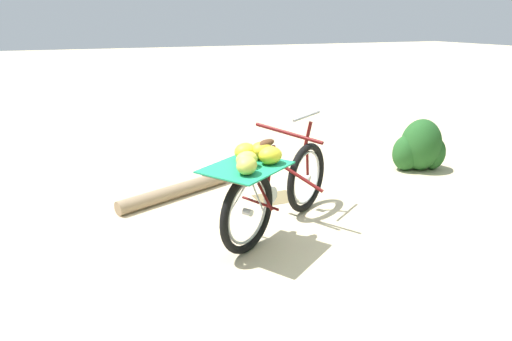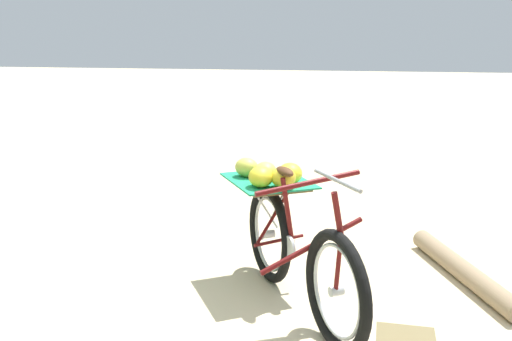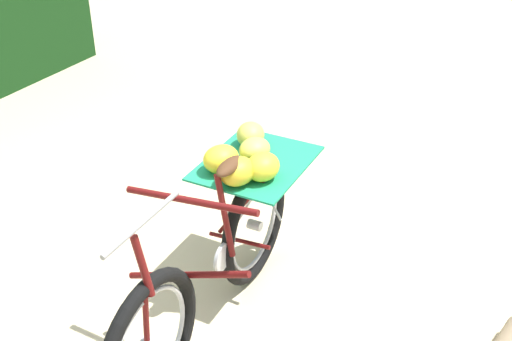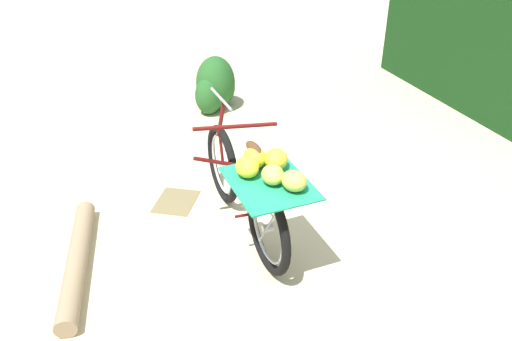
{
  "view_description": "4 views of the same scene",
  "coord_description": "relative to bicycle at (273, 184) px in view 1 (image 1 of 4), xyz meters",
  "views": [
    {
      "loc": [
        -1.7,
        -3.22,
        1.92
      ],
      "look_at": [
        -0.42,
        -0.11,
        0.77
      ],
      "focal_mm": 31.08,
      "sensor_mm": 36.0,
      "label": 1
    },
    {
      "loc": [
        3.49,
        0.78,
        1.79
      ],
      "look_at": [
        -0.49,
        -0.12,
        0.84
      ],
      "focal_mm": 39.65,
      "sensor_mm": 36.0,
      "label": 2
    },
    {
      "loc": [
        1.05,
        2.65,
        2.55
      ],
      "look_at": [
        -0.44,
        0.02,
        0.75
      ],
      "focal_mm": 44.89,
      "sensor_mm": 36.0,
      "label": 3
    },
    {
      "loc": [
        -3.49,
        -0.52,
        2.68
      ],
      "look_at": [
        -0.44,
        0.08,
        0.85
      ],
      "focal_mm": 35.79,
      "sensor_mm": 36.0,
      "label": 4
    }
  ],
  "objects": [
    {
      "name": "bicycle",
      "position": [
        0.0,
        0.0,
        0.0
      ],
      "size": [
        1.65,
        1.23,
        1.03
      ],
      "rotation": [
        0.0,
        0.0,
        0.58
      ],
      "color": "black",
      "rests_on": "ground_plane"
    },
    {
      "name": "shrub_cluster",
      "position": [
        2.59,
        0.98,
        -0.2
      ],
      "size": [
        0.72,
        0.5,
        0.69
      ],
      "color": "#235623",
      "rests_on": "ground_plane"
    },
    {
      "name": "fallen_log",
      "position": [
        -0.65,
        1.23,
        -0.42
      ],
      "size": [
        1.38,
        0.68,
        0.16
      ],
      "primitive_type": "cylinder",
      "rotation": [
        0.0,
        1.57,
        0.38
      ],
      "color": "#937A5B",
      "rests_on": "ground_plane"
    },
    {
      "name": "ground_plane",
      "position": [
        0.12,
        -0.21,
        -0.5
      ],
      "size": [
        60.0,
        60.0,
        0.0
      ],
      "primitive_type": "plane",
      "color": "beige"
    },
    {
      "name": "leaf_litter_patch",
      "position": [
        0.39,
        0.78,
        -0.5
      ],
      "size": [
        0.44,
        0.36,
        0.01
      ],
      "primitive_type": "cube",
      "color": "olive",
      "rests_on": "ground_plane"
    }
  ]
}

